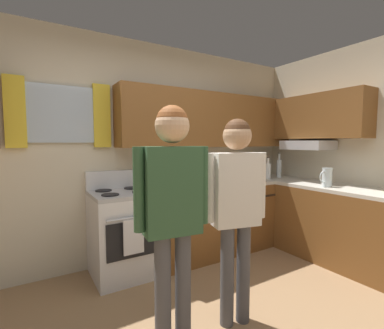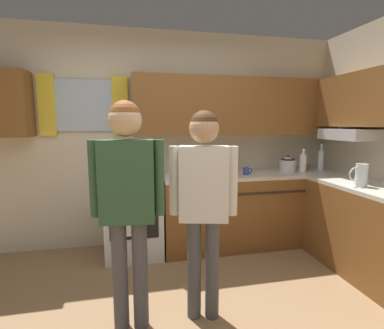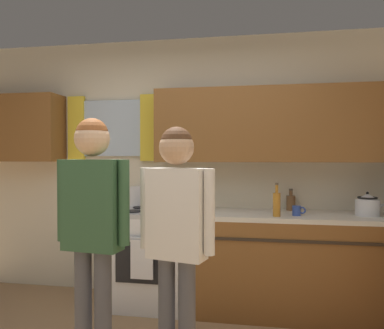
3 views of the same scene
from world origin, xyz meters
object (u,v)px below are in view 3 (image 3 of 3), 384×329
(adult_left, at_px, (93,214))
(stovetop_kettle, at_px, (368,205))
(adult_in_plaid, at_px, (177,223))
(bottle_squat_brown, at_px, (291,202))
(mug_cobalt_blue, at_px, (297,211))
(bottle_oil_amber, at_px, (277,204))
(stove_oven, at_px, (153,255))

(adult_left, bearing_deg, stovetop_kettle, 32.42)
(adult_left, distance_m, adult_in_plaid, 0.55)
(stovetop_kettle, height_order, adult_left, adult_left)
(bottle_squat_brown, distance_m, mug_cobalt_blue, 0.33)
(adult_left, xyz_separation_m, adult_in_plaid, (0.55, 0.01, -0.04))
(mug_cobalt_blue, distance_m, stovetop_kettle, 0.61)
(bottle_oil_amber, height_order, adult_in_plaid, adult_in_plaid)
(stove_oven, relative_size, stovetop_kettle, 4.02)
(stove_oven, bearing_deg, mug_cobalt_blue, -4.78)
(stove_oven, height_order, bottle_oil_amber, bottle_oil_amber)
(bottle_squat_brown, distance_m, stovetop_kettle, 0.67)
(bottle_squat_brown, relative_size, bottle_oil_amber, 0.72)
(stovetop_kettle, relative_size, adult_left, 0.17)
(bottle_squat_brown, xyz_separation_m, mug_cobalt_blue, (0.03, -0.33, -0.03))
(adult_left, bearing_deg, mug_cobalt_blue, 39.87)
(bottle_oil_amber, relative_size, mug_cobalt_blue, 2.49)
(mug_cobalt_blue, xyz_separation_m, adult_in_plaid, (-0.81, -1.13, 0.06))
(bottle_squat_brown, bearing_deg, mug_cobalt_blue, -84.83)
(bottle_squat_brown, relative_size, adult_in_plaid, 0.13)
(bottle_squat_brown, distance_m, adult_in_plaid, 1.66)
(stove_oven, relative_size, bottle_oil_amber, 3.85)
(stove_oven, relative_size, bottle_squat_brown, 5.37)
(adult_left, bearing_deg, adult_in_plaid, 0.53)
(mug_cobalt_blue, bearing_deg, adult_left, -140.13)
(bottle_oil_amber, height_order, adult_left, adult_left)
(bottle_oil_amber, xyz_separation_m, mug_cobalt_blue, (0.18, 0.08, -0.07))
(stove_oven, distance_m, bottle_oil_amber, 1.28)
(bottle_oil_amber, xyz_separation_m, adult_left, (-1.18, -1.05, 0.03))
(bottle_oil_amber, height_order, stovetop_kettle, bottle_oil_amber)
(stove_oven, relative_size, mug_cobalt_blue, 9.58)
(bottle_oil_amber, distance_m, adult_left, 1.58)
(stove_oven, xyz_separation_m, mug_cobalt_blue, (1.32, -0.11, 0.48))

